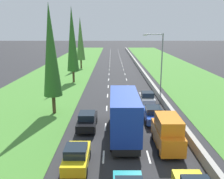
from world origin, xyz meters
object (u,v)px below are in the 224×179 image
object	(u,v)px
street_light_mast	(159,58)
black_sedan_left_lane	(86,120)
blue_box_truck_centre_lane	(123,113)
yellow_hatchback_left_lane	(76,157)
poplar_tree_fourth	(79,39)
orange_van_right_lane	(166,132)
grey_sedan_centre_lane	(120,98)
poplar_tree_second	(50,51)
silver_hatchback_right_lane	(146,98)
blue_sedan_right_lane	(152,114)
poplar_tree_third	(71,39)

from	to	relation	value
street_light_mast	black_sedan_left_lane	bearing A→B (deg)	-122.23
blue_box_truck_centre_lane	yellow_hatchback_left_lane	size ratio (longest dim) A/B	2.41
street_light_mast	poplar_tree_fourth	bearing A→B (deg)	124.48
orange_van_right_lane	grey_sedan_centre_lane	xyz separation A→B (m)	(-3.32, 12.63, -0.59)
yellow_hatchback_left_lane	street_light_mast	world-z (taller)	street_light_mast
grey_sedan_centre_lane	poplar_tree_second	distance (m)	11.06
poplar_tree_second	street_light_mast	xyz separation A→B (m)	(14.37, 11.55, -2.09)
silver_hatchback_right_lane	yellow_hatchback_left_lane	world-z (taller)	same
blue_sedan_right_lane	street_light_mast	size ratio (longest dim) A/B	0.50
black_sedan_left_lane	poplar_tree_fourth	distance (m)	39.15
street_light_mast	blue_sedan_right_lane	bearing A→B (deg)	-102.81
blue_sedan_right_lane	yellow_hatchback_left_lane	world-z (taller)	yellow_hatchback_left_lane
blue_box_truck_centre_lane	poplar_tree_second	xyz separation A→B (m)	(-7.86, 6.21, 5.14)
silver_hatchback_right_lane	poplar_tree_second	size ratio (longest dim) A/B	0.31
yellow_hatchback_left_lane	poplar_tree_third	size ratio (longest dim) A/B	0.29
silver_hatchback_right_lane	yellow_hatchback_left_lane	xyz separation A→B (m)	(-7.13, -15.20, 0.00)
orange_van_right_lane	blue_box_truck_centre_lane	size ratio (longest dim) A/B	0.52
grey_sedan_centre_lane	yellow_hatchback_left_lane	bearing A→B (deg)	-103.60
blue_sedan_right_lane	poplar_tree_third	xyz separation A→B (m)	(-11.48, 19.89, 7.05)
yellow_hatchback_left_lane	poplar_tree_fourth	distance (m)	46.21
poplar_tree_fourth	poplar_tree_second	bearing A→B (deg)	-88.40
silver_hatchback_right_lane	poplar_tree_third	size ratio (longest dim) A/B	0.29
poplar_tree_second	poplar_tree_third	distance (m)	17.30
silver_hatchback_right_lane	grey_sedan_centre_lane	size ratio (longest dim) A/B	0.87
poplar_tree_second	street_light_mast	size ratio (longest dim) A/B	1.39
orange_van_right_lane	blue_sedan_right_lane	xyz separation A→B (m)	(-0.19, 6.09, -0.59)
poplar_tree_second	poplar_tree_third	xyz separation A→B (m)	(-0.33, 17.29, 0.54)
blue_sedan_right_lane	black_sedan_left_lane	size ratio (longest dim) A/B	1.00
black_sedan_left_lane	yellow_hatchback_left_lane	bearing A→B (deg)	-90.37
black_sedan_left_lane	street_light_mast	bearing A→B (deg)	57.77
silver_hatchback_right_lane	poplar_tree_third	distance (m)	19.35
grey_sedan_centre_lane	poplar_tree_second	bearing A→B (deg)	-153.82
orange_van_right_lane	black_sedan_left_lane	world-z (taller)	orange_van_right_lane
black_sedan_left_lane	grey_sedan_centre_lane	bearing A→B (deg)	66.00
silver_hatchback_right_lane	grey_sedan_centre_lane	bearing A→B (deg)	174.07
yellow_hatchback_left_lane	poplar_tree_third	distance (m)	30.09
blue_box_truck_centre_lane	street_light_mast	size ratio (longest dim) A/B	1.04
blue_box_truck_centre_lane	grey_sedan_centre_lane	size ratio (longest dim) A/B	2.09
silver_hatchback_right_lane	street_light_mast	distance (m)	9.56
blue_sedan_right_lane	blue_box_truck_centre_lane	bearing A→B (deg)	-132.31
black_sedan_left_lane	poplar_tree_second	size ratio (longest dim) A/B	0.36
blue_sedan_right_lane	silver_hatchback_right_lane	xyz separation A→B (m)	(0.24, 6.19, 0.02)
yellow_hatchback_left_lane	poplar_tree_third	world-z (taller)	poplar_tree_third
orange_van_right_lane	poplar_tree_second	size ratio (longest dim) A/B	0.39
black_sedan_left_lane	poplar_tree_third	xyz separation A→B (m)	(-4.64, 21.69, 7.05)
orange_van_right_lane	street_light_mast	world-z (taller)	street_light_mast
blue_box_truck_centre_lane	orange_van_right_lane	bearing A→B (deg)	-35.40
blue_sedan_right_lane	poplar_tree_third	size ratio (longest dim) A/B	0.33
blue_sedan_right_lane	street_light_mast	world-z (taller)	street_light_mast
blue_sedan_right_lane	poplar_tree_fourth	world-z (taller)	poplar_tree_fourth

